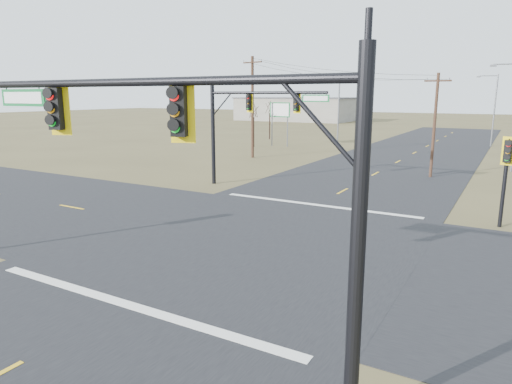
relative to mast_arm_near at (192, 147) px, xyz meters
The scene contains 16 objects.
ground 11.15m from the mast_arm_near, 112.83° to the left, with size 320.00×320.00×0.00m, color brown.
road_ew 11.14m from the mast_arm_near, 112.83° to the left, with size 160.00×14.00×0.02m, color black.
road_ns 11.14m from the mast_arm_near, 112.83° to the left, with size 14.00×160.00×0.02m, color black.
stop_bar_near 6.64m from the mast_arm_near, 157.66° to the left, with size 12.00×0.40×0.01m, color silver.
stop_bar_far 17.78m from the mast_arm_near, 102.98° to the left, with size 12.00×0.40×0.01m, color silver.
mast_arm_near is the anchor object (origin of this frame).
mast_arm_far 21.59m from the mast_arm_near, 117.49° to the left, with size 8.84×0.52×7.07m.
pedestal_signal_ne 17.77m from the mast_arm_near, 71.31° to the left, with size 0.63×0.55×4.44m.
utility_pole_near 29.82m from the mast_arm_near, 89.36° to the left, with size 1.95×0.23×7.97m.
utility_pole_far 37.25m from the mast_arm_near, 118.26° to the left, with size 2.43×0.70×10.11m.
highway_sign 48.24m from the mast_arm_near, 114.64° to the left, with size 2.90×0.38×5.45m.
streetlight_b 56.73m from the mast_arm_near, 87.01° to the left, with size 2.46×0.25×8.86m.
streetlight_c 50.86m from the mast_arm_near, 106.05° to the left, with size 2.54×0.29×9.10m.
bare_tree_a 47.20m from the mast_arm_near, 118.51° to the left, with size 2.71×2.71×5.74m.
bare_tree_b 57.39m from the mast_arm_near, 116.46° to the left, with size 2.84×2.84×5.84m.
warehouse_left 108.35m from the mast_arm_near, 113.86° to the left, with size 28.00×14.00×5.50m, color gray.
Camera 1 is at (9.80, -16.77, 6.31)m, focal length 32.00 mm.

